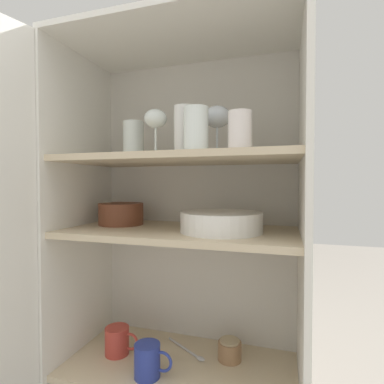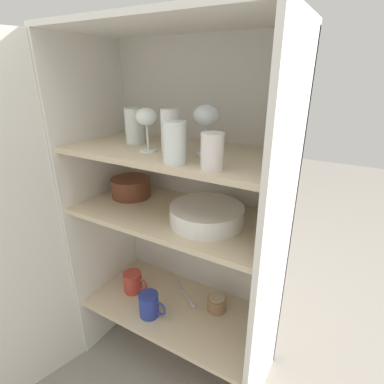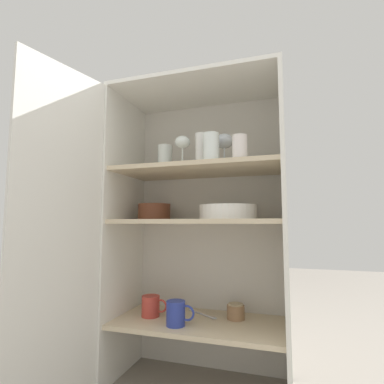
% 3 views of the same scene
% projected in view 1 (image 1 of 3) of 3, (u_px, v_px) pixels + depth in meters
% --- Properties ---
extents(cupboard_back_panel, '(0.79, 0.02, 1.36)m').
position_uv_depth(cupboard_back_panel, '(196.00, 237.00, 1.18)').
color(cupboard_back_panel, silver).
rests_on(cupboard_back_panel, ground_plane).
extents(cupboard_side_left, '(0.02, 0.41, 1.36)m').
position_uv_depth(cupboard_side_left, '(82.00, 240.00, 1.11)').
color(cupboard_side_left, white).
rests_on(cupboard_side_left, ground_plane).
extents(cupboard_side_right, '(0.02, 0.41, 1.36)m').
position_uv_depth(cupboard_side_right, '(303.00, 255.00, 0.88)').
color(cupboard_side_right, white).
rests_on(cupboard_side_right, ground_plane).
extents(cupboard_top_panel, '(0.79, 0.41, 0.02)m').
position_uv_depth(cupboard_top_panel, '(180.00, 38.00, 0.98)').
color(cupboard_top_panel, white).
rests_on(cupboard_top_panel, cupboard_side_left).
extents(shelf_board_lower, '(0.76, 0.37, 0.02)m').
position_uv_depth(shelf_board_lower, '(180.00, 366.00, 1.01)').
color(shelf_board_lower, beige).
extents(shelf_board_middle, '(0.76, 0.37, 0.02)m').
position_uv_depth(shelf_board_middle, '(180.00, 232.00, 0.99)').
color(shelf_board_middle, beige).
extents(shelf_board_upper, '(0.76, 0.37, 0.02)m').
position_uv_depth(shelf_board_upper, '(180.00, 159.00, 0.99)').
color(shelf_board_upper, beige).
extents(tumbler_glass_0, '(0.06, 0.06, 0.15)m').
position_uv_depth(tumbler_glass_0, '(184.00, 130.00, 0.91)').
color(tumbler_glass_0, white).
rests_on(tumbler_glass_0, shelf_board_upper).
extents(tumbler_glass_1, '(0.07, 0.07, 0.13)m').
position_uv_depth(tumbler_glass_1, '(133.00, 140.00, 1.06)').
color(tumbler_glass_1, white).
rests_on(tumbler_glass_1, shelf_board_upper).
extents(tumbler_glass_2, '(0.06, 0.06, 0.10)m').
position_uv_depth(tumbler_glass_2, '(240.00, 131.00, 0.79)').
color(tumbler_glass_2, silver).
rests_on(tumbler_glass_2, shelf_board_upper).
extents(tumbler_glass_3, '(0.07, 0.07, 0.12)m').
position_uv_depth(tumbler_glass_3, '(196.00, 129.00, 0.83)').
color(tumbler_glass_3, white).
rests_on(tumbler_glass_3, shelf_board_upper).
extents(wine_glass_0, '(0.07, 0.07, 0.14)m').
position_uv_depth(wine_glass_0, '(156.00, 121.00, 0.94)').
color(wine_glass_0, white).
rests_on(wine_glass_0, shelf_board_upper).
extents(wine_glass_1, '(0.09, 0.09, 0.16)m').
position_uv_depth(wine_glass_1, '(217.00, 119.00, 0.95)').
color(wine_glass_1, white).
rests_on(wine_glass_1, shelf_board_upper).
extents(plate_stack_white, '(0.26, 0.26, 0.06)m').
position_uv_depth(plate_stack_white, '(221.00, 222.00, 0.94)').
color(plate_stack_white, white).
rests_on(plate_stack_white, shelf_board_middle).
extents(mixing_bowl_large, '(0.16, 0.16, 0.08)m').
position_uv_depth(mixing_bowl_large, '(121.00, 213.00, 1.11)').
color(mixing_bowl_large, brown).
rests_on(mixing_bowl_large, shelf_board_middle).
extents(coffee_mug_primary, '(0.13, 0.08, 0.09)m').
position_uv_depth(coffee_mug_primary, '(118.00, 341.00, 1.06)').
color(coffee_mug_primary, '#BC3D33').
rests_on(coffee_mug_primary, shelf_board_lower).
extents(coffee_mug_extra_1, '(0.12, 0.08, 0.10)m').
position_uv_depth(coffee_mug_extra_1, '(148.00, 360.00, 0.94)').
color(coffee_mug_extra_1, '#283893').
rests_on(coffee_mug_extra_1, shelf_board_lower).
extents(storage_jar, '(0.08, 0.08, 0.07)m').
position_uv_depth(storage_jar, '(230.00, 350.00, 1.03)').
color(storage_jar, '#99704C').
rests_on(storage_jar, shelf_board_lower).
extents(serving_spoon, '(0.18, 0.12, 0.01)m').
position_uv_depth(serving_spoon, '(189.00, 351.00, 1.07)').
color(serving_spoon, silver).
rests_on(serving_spoon, shelf_board_lower).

